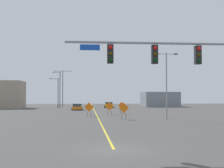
{
  "coord_description": "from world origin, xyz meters",
  "views": [
    {
      "loc": [
        -1.48,
        -16.25,
        2.95
      ],
      "look_at": [
        1.41,
        17.81,
        4.31
      ],
      "focal_mm": 47.41,
      "sensor_mm": 36.0,
      "label": 1
    }
  ],
  "objects_px": {
    "street_lamp_mid_right": "(57,91)",
    "car_orange_far": "(77,107)",
    "construction_sign_right_shoulder": "(89,108)",
    "car_yellow_near": "(109,105)",
    "street_lamp_far_right": "(59,88)",
    "street_lamp_near_right": "(166,80)",
    "traffic_signal_assembly": "(179,63)",
    "street_lamp_mid_left": "(63,85)",
    "construction_sign_median_far": "(124,109)",
    "construction_sign_left_shoulder": "(122,106)",
    "construction_sign_right_lane": "(110,107)"
  },
  "relations": [
    {
      "from": "construction_sign_right_shoulder",
      "to": "construction_sign_left_shoulder",
      "type": "bearing_deg",
      "value": 50.79
    },
    {
      "from": "street_lamp_mid_right",
      "to": "street_lamp_near_right",
      "type": "relative_size",
      "value": 0.87
    },
    {
      "from": "street_lamp_near_right",
      "to": "car_orange_far",
      "type": "distance_m",
      "value": 28.46
    },
    {
      "from": "street_lamp_mid_right",
      "to": "car_orange_far",
      "type": "relative_size",
      "value": 1.82
    },
    {
      "from": "traffic_signal_assembly",
      "to": "car_yellow_near",
      "type": "bearing_deg",
      "value": 89.83
    },
    {
      "from": "traffic_signal_assembly",
      "to": "construction_sign_right_shoulder",
      "type": "distance_m",
      "value": 26.54
    },
    {
      "from": "street_lamp_mid_left",
      "to": "car_yellow_near",
      "type": "relative_size",
      "value": 2.52
    },
    {
      "from": "construction_sign_right_shoulder",
      "to": "street_lamp_mid_left",
      "type": "bearing_deg",
      "value": 99.84
    },
    {
      "from": "construction_sign_right_shoulder",
      "to": "construction_sign_left_shoulder",
      "type": "distance_m",
      "value": 8.62
    },
    {
      "from": "street_lamp_mid_right",
      "to": "street_lamp_far_right",
      "type": "bearing_deg",
      "value": 6.49
    },
    {
      "from": "construction_sign_median_far",
      "to": "car_yellow_near",
      "type": "xyz_separation_m",
      "value": [
        0.77,
        36.04,
        -0.68
      ]
    },
    {
      "from": "street_lamp_far_right",
      "to": "car_yellow_near",
      "type": "distance_m",
      "value": 12.69
    },
    {
      "from": "street_lamp_near_right",
      "to": "construction_sign_median_far",
      "type": "xyz_separation_m",
      "value": [
        -5.33,
        0.33,
        -3.53
      ]
    },
    {
      "from": "traffic_signal_assembly",
      "to": "car_yellow_near",
      "type": "xyz_separation_m",
      "value": [
        0.17,
        56.2,
        -4.17
      ]
    },
    {
      "from": "traffic_signal_assembly",
      "to": "car_orange_far",
      "type": "bearing_deg",
      "value": 98.99
    },
    {
      "from": "street_lamp_mid_left",
      "to": "traffic_signal_assembly",
      "type": "bearing_deg",
      "value": -79.85
    },
    {
      "from": "construction_sign_right_lane",
      "to": "construction_sign_median_far",
      "type": "distance_m",
      "value": 8.87
    },
    {
      "from": "street_lamp_far_right",
      "to": "construction_sign_right_lane",
      "type": "height_order",
      "value": "street_lamp_far_right"
    },
    {
      "from": "street_lamp_far_right",
      "to": "construction_sign_left_shoulder",
      "type": "distance_m",
      "value": 26.89
    },
    {
      "from": "construction_sign_right_lane",
      "to": "car_yellow_near",
      "type": "distance_m",
      "value": 27.32
    },
    {
      "from": "car_orange_far",
      "to": "construction_sign_right_shoulder",
      "type": "bearing_deg",
      "value": -83.22
    },
    {
      "from": "street_lamp_mid_right",
      "to": "construction_sign_left_shoulder",
      "type": "distance_m",
      "value": 26.98
    },
    {
      "from": "street_lamp_mid_left",
      "to": "street_lamp_near_right",
      "type": "distance_m",
      "value": 49.19
    },
    {
      "from": "construction_sign_left_shoulder",
      "to": "car_yellow_near",
      "type": "distance_m",
      "value": 23.68
    },
    {
      "from": "traffic_signal_assembly",
      "to": "street_lamp_far_right",
      "type": "height_order",
      "value": "street_lamp_far_right"
    },
    {
      "from": "car_yellow_near",
      "to": "construction_sign_right_shoulder",
      "type": "bearing_deg",
      "value": -99.41
    },
    {
      "from": "street_lamp_mid_left",
      "to": "car_yellow_near",
      "type": "bearing_deg",
      "value": -39.61
    },
    {
      "from": "street_lamp_near_right",
      "to": "car_orange_far",
      "type": "height_order",
      "value": "street_lamp_near_right"
    },
    {
      "from": "street_lamp_far_right",
      "to": "street_lamp_mid_right",
      "type": "relative_size",
      "value": 1.22
    },
    {
      "from": "traffic_signal_assembly",
      "to": "street_lamp_mid_left",
      "type": "distance_m",
      "value": 67.2
    },
    {
      "from": "construction_sign_right_lane",
      "to": "construction_sign_right_shoulder",
      "type": "bearing_deg",
      "value": -135.46
    },
    {
      "from": "street_lamp_far_right",
      "to": "construction_sign_right_shoulder",
      "type": "xyz_separation_m",
      "value": [
        6.96,
        -30.27,
        -3.57
      ]
    },
    {
      "from": "street_lamp_far_right",
      "to": "street_lamp_near_right",
      "type": "bearing_deg",
      "value": -65.5
    },
    {
      "from": "street_lamp_mid_left",
      "to": "car_yellow_near",
      "type": "distance_m",
      "value": 16.43
    },
    {
      "from": "construction_sign_left_shoulder",
      "to": "car_orange_far",
      "type": "distance_m",
      "value": 14.99
    },
    {
      "from": "construction_sign_median_far",
      "to": "car_orange_far",
      "type": "xyz_separation_m",
      "value": [
        -6.57,
        25.18,
        -0.71
      ]
    },
    {
      "from": "street_lamp_mid_left",
      "to": "street_lamp_far_right",
      "type": "bearing_deg",
      "value": -89.82
    },
    {
      "from": "traffic_signal_assembly",
      "to": "construction_sign_right_lane",
      "type": "height_order",
      "value": "traffic_signal_assembly"
    },
    {
      "from": "construction_sign_right_lane",
      "to": "car_orange_far",
      "type": "distance_m",
      "value": 17.28
    },
    {
      "from": "street_lamp_mid_left",
      "to": "car_orange_far",
      "type": "bearing_deg",
      "value": -77.35
    },
    {
      "from": "street_lamp_mid_left",
      "to": "car_yellow_near",
      "type": "height_order",
      "value": "street_lamp_mid_left"
    },
    {
      "from": "traffic_signal_assembly",
      "to": "street_lamp_mid_right",
      "type": "xyz_separation_m",
      "value": [
        -12.31,
        56.06,
        -0.79
      ]
    },
    {
      "from": "construction_sign_right_shoulder",
      "to": "car_yellow_near",
      "type": "relative_size",
      "value": 0.51
    },
    {
      "from": "construction_sign_left_shoulder",
      "to": "street_lamp_mid_right",
      "type": "bearing_deg",
      "value": 118.71
    },
    {
      "from": "street_lamp_near_right",
      "to": "street_lamp_mid_left",
      "type": "bearing_deg",
      "value": 109.69
    },
    {
      "from": "street_lamp_mid_right",
      "to": "construction_sign_median_far",
      "type": "xyz_separation_m",
      "value": [
        11.71,
        -35.91,
        -2.7
      ]
    },
    {
      "from": "street_lamp_far_right",
      "to": "street_lamp_near_right",
      "type": "distance_m",
      "value": 39.88
    },
    {
      "from": "street_lamp_far_right",
      "to": "car_yellow_near",
      "type": "height_order",
      "value": "street_lamp_far_right"
    },
    {
      "from": "street_lamp_mid_right",
      "to": "construction_sign_left_shoulder",
      "type": "height_order",
      "value": "street_lamp_mid_right"
    },
    {
      "from": "construction_sign_left_shoulder",
      "to": "car_orange_far",
      "type": "height_order",
      "value": "construction_sign_left_shoulder"
    }
  ]
}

